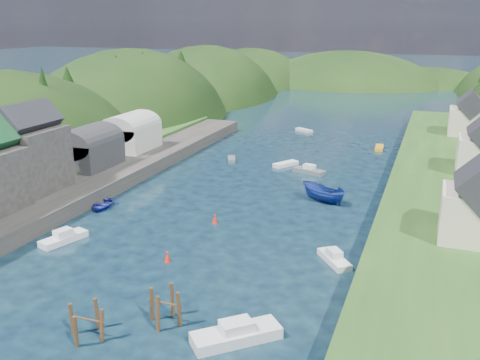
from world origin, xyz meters
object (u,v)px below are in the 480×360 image
at_px(channel_buoy_far, 215,219).
at_px(piling_cluster_far, 165,310).
at_px(piling_cluster_near, 87,325).
at_px(channel_buoy_near, 167,257).

bearing_deg(channel_buoy_far, piling_cluster_far, -77.33).
height_order(piling_cluster_near, piling_cluster_far, piling_cluster_far).
relative_size(piling_cluster_far, channel_buoy_far, 3.26).
distance_m(piling_cluster_far, channel_buoy_far, 22.08).
xyz_separation_m(piling_cluster_far, channel_buoy_far, (-4.84, 21.53, -0.74)).
distance_m(piling_cluster_near, channel_buoy_far, 25.37).
relative_size(piling_cluster_far, channel_buoy_near, 3.26).
bearing_deg(piling_cluster_far, piling_cluster_near, -140.49).
bearing_deg(piling_cluster_far, channel_buoy_far, 102.67).
relative_size(channel_buoy_near, channel_buoy_far, 1.00).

